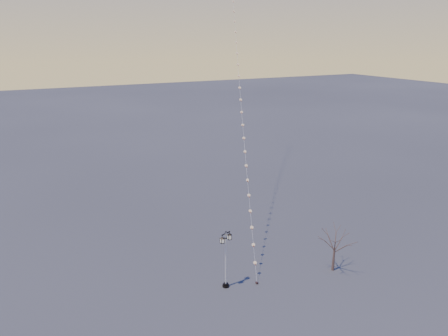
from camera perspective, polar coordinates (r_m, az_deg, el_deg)
ground at (r=32.01m, az=6.96°, el=-16.92°), size 300.00×300.00×0.00m
street_lamp at (r=31.00m, az=0.26°, el=-12.35°), size 1.14×0.68×4.69m
bare_tree at (r=34.24m, az=15.37°, el=-10.00°), size 2.23×2.23×3.70m
kite_train at (r=45.83m, az=2.05°, el=15.46°), size 15.53×34.69×32.93m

